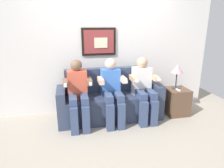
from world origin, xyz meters
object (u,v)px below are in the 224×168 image
object	(u,v)px
person_in_middle	(112,89)
person_on_right	(144,87)
person_on_left	(78,92)
side_table_right	(176,101)
table_lamp	(177,70)
couch	(110,102)
spare_remote_on_table	(178,90)

from	to	relation	value
person_in_middle	person_on_right	xyz separation A→B (m)	(0.57, -0.00, 0.00)
person_on_left	side_table_right	xyz separation A→B (m)	(1.84, 0.06, -0.36)
person_on_left	table_lamp	distance (m)	1.84
person_in_middle	table_lamp	xyz separation A→B (m)	(1.25, 0.11, 0.25)
couch	person_on_left	size ratio (longest dim) A/B	1.65
table_lamp	spare_remote_on_table	bearing A→B (deg)	-96.80
couch	side_table_right	distance (m)	1.27
couch	person_on_left	bearing A→B (deg)	-163.62
side_table_right	couch	bearing A→B (deg)	175.24
person_in_middle	side_table_right	distance (m)	1.32
side_table_right	table_lamp	size ratio (longest dim) A/B	1.09
person_in_middle	table_lamp	world-z (taller)	person_in_middle
person_on_right	person_on_left	bearing A→B (deg)	180.00
person_in_middle	person_on_left	bearing A→B (deg)	-179.95
spare_remote_on_table	person_in_middle	bearing A→B (deg)	179.66
person_on_left	spare_remote_on_table	size ratio (longest dim) A/B	8.54
person_in_middle	table_lamp	size ratio (longest dim) A/B	2.41
person_on_right	spare_remote_on_table	xyz separation A→B (m)	(0.67, -0.01, -0.10)
couch	person_in_middle	distance (m)	0.34
person_in_middle	spare_remote_on_table	xyz separation A→B (m)	(1.24, -0.01, -0.10)
person_in_middle	side_table_right	world-z (taller)	person_in_middle
couch	side_table_right	bearing A→B (deg)	-4.76
person_on_left	table_lamp	bearing A→B (deg)	3.40
person_in_middle	side_table_right	bearing A→B (deg)	2.76
person_on_right	couch	bearing A→B (deg)	163.61
person_on_right	table_lamp	world-z (taller)	person_on_right
person_on_right	table_lamp	bearing A→B (deg)	9.02
person_in_middle	side_table_right	xyz separation A→B (m)	(1.27, 0.06, -0.36)
couch	person_on_left	distance (m)	0.66
person_in_middle	spare_remote_on_table	world-z (taller)	person_in_middle
side_table_right	table_lamp	distance (m)	0.61
spare_remote_on_table	side_table_right	bearing A→B (deg)	65.57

